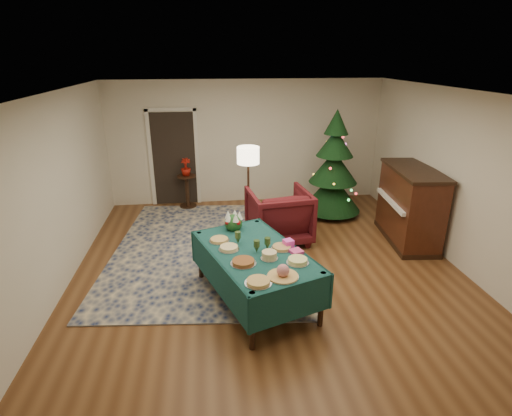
{
  "coord_description": "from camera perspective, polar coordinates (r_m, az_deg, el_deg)",
  "views": [
    {
      "loc": [
        -0.88,
        -5.23,
        3.18
      ],
      "look_at": [
        -0.16,
        0.49,
        0.96
      ],
      "focal_mm": 28.0,
      "sensor_mm": 36.0,
      "label": 1
    }
  ],
  "objects": [
    {
      "name": "room_shell",
      "position": [
        5.61,
        2.27,
        2.05
      ],
      "size": [
        7.0,
        7.0,
        7.0
      ],
      "color": "#593319",
      "rests_on": "ground"
    },
    {
      "name": "doorway",
      "position": [
        8.98,
        -11.64,
        7.27
      ],
      "size": [
        1.08,
        0.04,
        2.16
      ],
      "color": "black",
      "rests_on": "ground"
    },
    {
      "name": "rug",
      "position": [
        7.05,
        -6.75,
        -5.74
      ],
      "size": [
        3.58,
        4.49,
        0.02
      ],
      "primitive_type": "cube",
      "rotation": [
        0.0,
        0.0,
        -0.1
      ],
      "color": "#14214C",
      "rests_on": "ground"
    },
    {
      "name": "buffet_table",
      "position": [
        5.37,
        -0.16,
        -7.52
      ],
      "size": [
        1.72,
        2.21,
        0.76
      ],
      "color": "black",
      "rests_on": "ground"
    },
    {
      "name": "platter_0",
      "position": [
        4.58,
        0.32,
        -10.52
      ],
      "size": [
        0.31,
        0.31,
        0.05
      ],
      "color": "silver",
      "rests_on": "buffet_table"
    },
    {
      "name": "platter_1",
      "position": [
        4.69,
        3.87,
        -9.18
      ],
      "size": [
        0.37,
        0.37,
        0.16
      ],
      "color": "silver",
      "rests_on": "buffet_table"
    },
    {
      "name": "platter_2",
      "position": [
        5.02,
        5.97,
        -7.52
      ],
      "size": [
        0.28,
        0.28,
        0.06
      ],
      "color": "silver",
      "rests_on": "buffet_table"
    },
    {
      "name": "platter_3",
      "position": [
        4.98,
        -1.82,
        -7.73
      ],
      "size": [
        0.32,
        0.32,
        0.05
      ],
      "color": "silver",
      "rests_on": "buffet_table"
    },
    {
      "name": "platter_4",
      "position": [
        5.08,
        1.92,
        -6.79
      ],
      "size": [
        0.22,
        0.22,
        0.1
      ],
      "color": "silver",
      "rests_on": "buffet_table"
    },
    {
      "name": "platter_5",
      "position": [
        5.35,
        3.7,
        -5.65
      ],
      "size": [
        0.29,
        0.29,
        0.04
      ],
      "color": "silver",
      "rests_on": "buffet_table"
    },
    {
      "name": "platter_6",
      "position": [
        5.33,
        -3.89,
        -5.73
      ],
      "size": [
        0.28,
        0.28,
        0.05
      ],
      "color": "silver",
      "rests_on": "buffet_table"
    },
    {
      "name": "platter_7",
      "position": [
        5.57,
        -5.27,
        -4.56
      ],
      "size": [
        0.28,
        0.28,
        0.04
      ],
      "color": "silver",
      "rests_on": "buffet_table"
    },
    {
      "name": "goblet_0",
      "position": [
        5.46,
        -2.6,
        -4.21
      ],
      "size": [
        0.08,
        0.08,
        0.18
      ],
      "color": "#2D471E",
      "rests_on": "buffet_table"
    },
    {
      "name": "goblet_1",
      "position": [
        5.28,
        1.65,
        -5.08
      ],
      "size": [
        0.08,
        0.08,
        0.18
      ],
      "color": "#2D471E",
      "rests_on": "buffet_table"
    },
    {
      "name": "goblet_2",
      "position": [
        5.21,
        0.1,
        -5.47
      ],
      "size": [
        0.08,
        0.08,
        0.18
      ],
      "color": "#2D471E",
      "rests_on": "buffet_table"
    },
    {
      "name": "napkin_stack",
      "position": [
        5.26,
        5.77,
        -6.21
      ],
      "size": [
        0.19,
        0.19,
        0.04
      ],
      "primitive_type": "cube",
      "rotation": [
        0.0,
        0.0,
        0.34
      ],
      "color": "#E64089",
      "rests_on": "buffet_table"
    },
    {
      "name": "gift_box",
      "position": [
        5.4,
        4.64,
        -5.05
      ],
      "size": [
        0.15,
        0.15,
        0.1
      ],
      "primitive_type": "cube",
      "rotation": [
        0.0,
        0.0,
        0.34
      ],
      "color": "#F845C7",
      "rests_on": "buffet_table"
    },
    {
      "name": "centerpiece",
      "position": [
        5.88,
        -3.25,
        -1.89
      ],
      "size": [
        0.27,
        0.27,
        0.31
      ],
      "color": "#1E4C1E",
      "rests_on": "buffet_table"
    },
    {
      "name": "armchair",
      "position": [
        7.13,
        3.28,
        -0.73
      ],
      "size": [
        1.14,
        1.09,
        1.06
      ],
      "primitive_type": "imported",
      "rotation": [
        0.0,
        0.0,
        3.27
      ],
      "color": "#4C1015",
      "rests_on": "ground"
    },
    {
      "name": "floor_lamp",
      "position": [
        7.18,
        -1.12,
        6.76
      ],
      "size": [
        0.4,
        0.4,
        1.65
      ],
      "color": "#A57F3F",
      "rests_on": "ground"
    },
    {
      "name": "side_table",
      "position": [
        8.9,
        -9.79,
        2.3
      ],
      "size": [
        0.41,
        0.41,
        0.73
      ],
      "color": "black",
      "rests_on": "ground"
    },
    {
      "name": "potted_plant",
      "position": [
        8.76,
        -9.98,
        5.27
      ],
      "size": [
        0.21,
        0.38,
        0.21
      ],
      "primitive_type": "imported",
      "color": "#9E150B",
      "rests_on": "side_table"
    },
    {
      "name": "christmas_tree",
      "position": [
        8.34,
        11.01,
        5.48
      ],
      "size": [
        1.57,
        1.57,
        2.19
      ],
      "color": "black",
      "rests_on": "ground"
    },
    {
      "name": "piano",
      "position": [
        7.58,
        21.08,
        0.24
      ],
      "size": [
        0.88,
        1.62,
        1.35
      ],
      "color": "black",
      "rests_on": "ground"
    }
  ]
}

